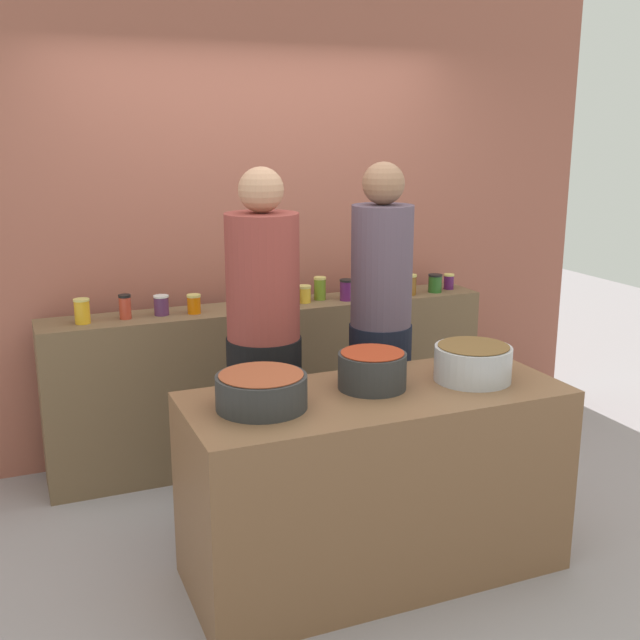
{
  "coord_description": "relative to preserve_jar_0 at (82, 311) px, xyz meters",
  "views": [
    {
      "loc": [
        -1.47,
        -3.18,
        2.01
      ],
      "look_at": [
        0.0,
        0.35,
        1.05
      ],
      "focal_mm": 43.42,
      "sensor_mm": 36.0,
      "label": 1
    }
  ],
  "objects": [
    {
      "name": "ground",
      "position": [
        1.1,
        -1.07,
        -1.04
      ],
      "size": [
        12.0,
        12.0,
        0.0
      ],
      "primitive_type": "plane",
      "color": "#9B9196"
    },
    {
      "name": "cooking_pot_right",
      "position": [
        1.58,
        -1.39,
        -0.08
      ],
      "size": [
        0.35,
        0.35,
        0.17
      ],
      "color": "#B7B7BC",
      "rests_on": "prep_table"
    },
    {
      "name": "preserve_jar_7",
      "position": [
        1.42,
        0.05,
        0.0
      ],
      "size": [
        0.08,
        0.08,
        0.14
      ],
      "color": "olive",
      "rests_on": "display_shelf"
    },
    {
      "name": "preserve_jar_1",
      "position": [
        0.23,
        0.01,
        0.0
      ],
      "size": [
        0.07,
        0.07,
        0.14
      ],
      "color": "#B73B28",
      "rests_on": "display_shelf"
    },
    {
      "name": "preserve_jar_10",
      "position": [
        1.78,
        0.08,
        0.0
      ],
      "size": [
        0.08,
        0.08,
        0.14
      ],
      "color": "#AB2A0F",
      "rests_on": "display_shelf"
    },
    {
      "name": "preserve_jar_3",
      "position": [
        0.61,
        -0.01,
        -0.01
      ],
      "size": [
        0.08,
        0.08,
        0.11
      ],
      "color": "#DA6407",
      "rests_on": "display_shelf"
    },
    {
      "name": "prep_table",
      "position": [
        1.1,
        -1.37,
        -0.6
      ],
      "size": [
        1.7,
        0.7,
        0.87
      ],
      "primitive_type": "cube",
      "color": "brown",
      "rests_on": "ground"
    },
    {
      "name": "preserve_jar_6",
      "position": [
        1.3,
        0.01,
        -0.02
      ],
      "size": [
        0.08,
        0.08,
        0.1
      ],
      "color": "yellow",
      "rests_on": "display_shelf"
    },
    {
      "name": "preserve_jar_11",
      "position": [
        2.0,
        -0.04,
        -0.0
      ],
      "size": [
        0.08,
        0.08,
        0.13
      ],
      "color": "brown",
      "rests_on": "display_shelf"
    },
    {
      "name": "preserve_jar_13",
      "position": [
        2.32,
        0.02,
        -0.02
      ],
      "size": [
        0.07,
        0.07,
        0.1
      ],
      "color": "#4F184F",
      "rests_on": "display_shelf"
    },
    {
      "name": "preserve_jar_12",
      "position": [
        2.18,
        -0.03,
        -0.01
      ],
      "size": [
        0.09,
        0.09,
        0.12
      ],
      "color": "#28591F",
      "rests_on": "display_shelf"
    },
    {
      "name": "cook_with_tongs",
      "position": [
        0.78,
        -0.76,
        -0.21
      ],
      "size": [
        0.37,
        0.37,
        1.83
      ],
      "color": "black",
      "rests_on": "ground"
    },
    {
      "name": "preserve_jar_0",
      "position": [
        0.0,
        0.0,
        0.0
      ],
      "size": [
        0.09,
        0.09,
        0.14
      ],
      "color": "gold",
      "rests_on": "display_shelf"
    },
    {
      "name": "preserve_jar_2",
      "position": [
        0.43,
        0.03,
        -0.01
      ],
      "size": [
        0.09,
        0.09,
        0.11
      ],
      "color": "#542B52",
      "rests_on": "display_shelf"
    },
    {
      "name": "preserve_jar_5",
      "position": [
        1.18,
        -0.02,
        -0.01
      ],
      "size": [
        0.08,
        0.08,
        0.11
      ],
      "color": "brown",
      "rests_on": "display_shelf"
    },
    {
      "name": "cook_in_cap",
      "position": [
        1.41,
        -0.79,
        -0.19
      ],
      "size": [
        0.33,
        0.33,
        1.84
      ],
      "color": "black",
      "rests_on": "ground"
    },
    {
      "name": "preserve_jar_9",
      "position": [
        1.66,
        0.02,
        0.0
      ],
      "size": [
        0.08,
        0.08,
        0.14
      ],
      "color": "#AC250E",
      "rests_on": "display_shelf"
    },
    {
      "name": "preserve_jar_8",
      "position": [
        1.56,
        -0.03,
        -0.0
      ],
      "size": [
        0.09,
        0.09,
        0.13
      ],
      "color": "#591D5A",
      "rests_on": "display_shelf"
    },
    {
      "name": "cooking_pot_center",
      "position": [
        1.1,
        -1.31,
        -0.08
      ],
      "size": [
        0.31,
        0.31,
        0.17
      ],
      "color": "#2D2D2D",
      "rests_on": "prep_table"
    },
    {
      "name": "preserve_jar_4",
      "position": [
        1.08,
        -0.04,
        -0.0
      ],
      "size": [
        0.07,
        0.07,
        0.14
      ],
      "color": "#9B461E",
      "rests_on": "display_shelf"
    },
    {
      "name": "storefront_wall",
      "position": [
        1.1,
        0.38,
        0.46
      ],
      "size": [
        4.8,
        0.12,
        3.0
      ],
      "primitive_type": "cube",
      "color": "#A05848",
      "rests_on": "ground"
    },
    {
      "name": "display_shelf",
      "position": [
        1.1,
        0.03,
        -0.55
      ],
      "size": [
        2.7,
        0.36,
        0.97
      ],
      "primitive_type": "cube",
      "color": "brown",
      "rests_on": "ground"
    },
    {
      "name": "cooking_pot_left",
      "position": [
        0.57,
        -1.36,
        -0.09
      ],
      "size": [
        0.38,
        0.38,
        0.15
      ],
      "color": "#2D2D2D",
      "rests_on": "prep_table"
    }
  ]
}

